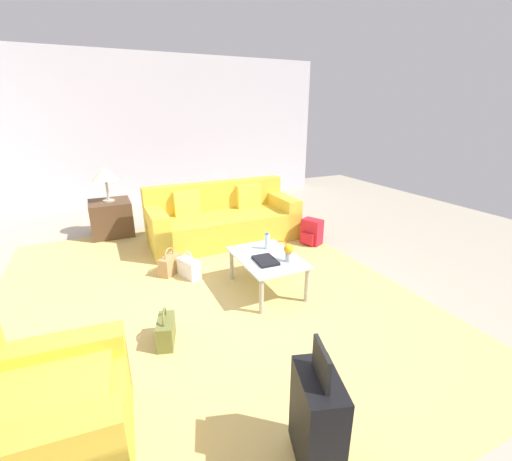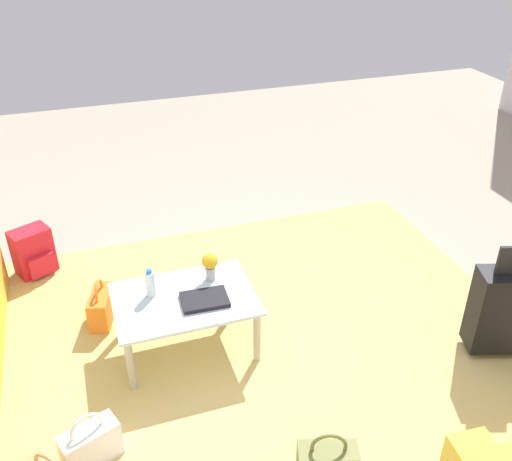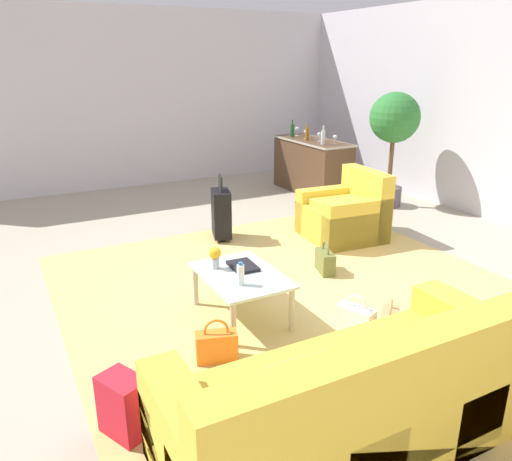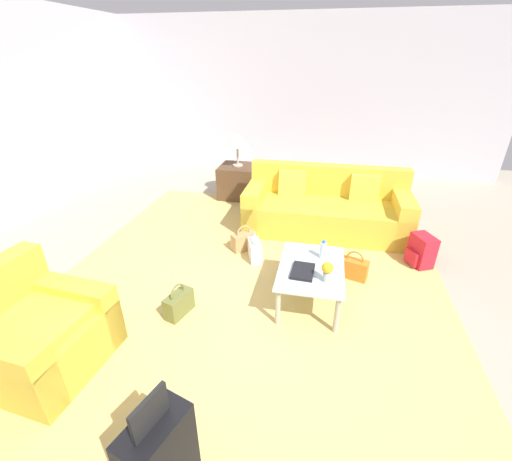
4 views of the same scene
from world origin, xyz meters
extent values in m
plane|color=#A89E89|center=(0.00, 0.00, 0.00)|extent=(12.00, 12.00, 0.00)
cube|color=silver|center=(5.06, 0.00, 1.55)|extent=(0.12, 8.00, 3.10)
cube|color=tan|center=(0.60, 0.20, 0.00)|extent=(5.20, 4.40, 0.01)
cube|color=gold|center=(2.10, -0.60, 0.23)|extent=(0.95, 2.31, 0.45)
cube|color=gold|center=(2.47, -0.60, 0.45)|extent=(0.22, 2.31, 0.90)
cube|color=gold|center=(2.10, -1.64, 0.32)|extent=(0.95, 0.24, 0.64)
cube|color=gold|center=(2.10, 0.44, 0.32)|extent=(0.95, 0.24, 0.64)
cube|color=yellow|center=(2.31, -1.12, 0.63)|extent=(0.13, 0.40, 0.40)
cube|color=yellow|center=(2.31, -0.08, 0.63)|extent=(0.16, 0.40, 0.41)
cube|color=gold|center=(-0.90, 1.60, 0.22)|extent=(0.98, 0.98, 0.44)
cube|color=gold|center=(-0.55, 1.57, 0.30)|extent=(0.28, 0.92, 0.60)
cube|color=yellow|center=(-0.90, 1.55, 0.48)|extent=(0.72, 0.70, 0.08)
cube|color=silver|center=(0.40, -0.50, 0.42)|extent=(0.93, 0.65, 0.02)
cylinder|color=#ADA899|center=(-0.02, -0.22, 0.20)|extent=(0.05, 0.05, 0.40)
cylinder|color=#ADA899|center=(0.82, -0.22, 0.20)|extent=(0.05, 0.05, 0.40)
cylinder|color=#ADA899|center=(-0.02, -0.78, 0.20)|extent=(0.05, 0.05, 0.40)
cylinder|color=#ADA899|center=(0.82, -0.78, 0.20)|extent=(0.05, 0.05, 0.40)
cylinder|color=silver|center=(0.60, -0.60, 0.52)|extent=(0.06, 0.06, 0.18)
cylinder|color=#2D6BBC|center=(0.60, -0.60, 0.62)|extent=(0.04, 0.04, 0.02)
cube|color=black|center=(0.28, -0.42, 0.44)|extent=(0.31, 0.23, 0.03)
cylinder|color=#B2B7BC|center=(0.18, -0.65, 0.48)|extent=(0.07, 0.07, 0.10)
sphere|color=gold|center=(0.18, -0.65, 0.58)|extent=(0.11, 0.11, 0.11)
cube|color=#513823|center=(3.20, 1.00, 0.29)|extent=(0.64, 0.64, 0.58)
cylinder|color=#ADA899|center=(3.20, 1.00, 0.59)|extent=(0.18, 0.18, 0.02)
cylinder|color=#ADA899|center=(3.20, 1.00, 0.77)|extent=(0.04, 0.04, 0.34)
cone|color=beige|center=(3.20, 1.00, 1.04)|extent=(0.41, 0.41, 0.21)
cube|color=black|center=(-1.60, 0.20, 0.35)|extent=(0.45, 0.33, 0.60)
cube|color=black|center=(-1.60, 0.20, 0.75)|extent=(0.24, 0.09, 0.20)
cylinder|color=black|center=(-1.47, 0.16, 0.03)|extent=(0.03, 0.05, 0.05)
cube|color=white|center=(1.11, 0.24, 0.12)|extent=(0.35, 0.25, 0.24)
torus|color=white|center=(1.11, 0.24, 0.26)|extent=(0.19, 0.09, 0.20)
cube|color=orange|center=(0.93, -0.97, 0.12)|extent=(0.23, 0.35, 0.24)
torus|color=orange|center=(0.93, -0.97, 0.26)|extent=(0.08, 0.19, 0.20)
cube|color=tan|center=(1.31, 0.44, 0.12)|extent=(0.32, 0.33, 0.24)
torus|color=tan|center=(1.31, 0.44, 0.26)|extent=(0.15, 0.15, 0.20)
cube|color=olive|center=(-0.08, 0.76, 0.12)|extent=(0.35, 0.23, 0.24)
torus|color=olive|center=(-0.08, 0.76, 0.26)|extent=(0.19, 0.08, 0.20)
cube|color=red|center=(1.40, -1.80, 0.20)|extent=(0.36, 0.31, 0.40)
cube|color=red|center=(1.35, -1.69, 0.12)|extent=(0.22, 0.14, 0.18)
camera|label=1|loc=(-2.77, 1.14, 2.02)|focal=24.00mm
camera|label=2|loc=(0.90, 2.51, 2.76)|focal=40.00mm
camera|label=3|loc=(4.05, -2.27, 2.23)|focal=35.00mm
camera|label=4|loc=(-2.57, -0.55, 2.34)|focal=24.00mm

